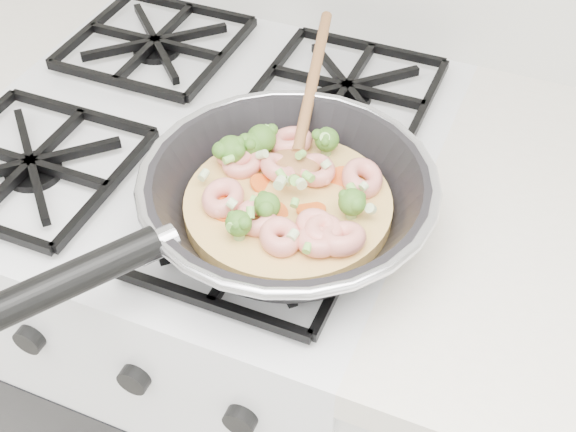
% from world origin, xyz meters
% --- Properties ---
extents(stove, '(0.60, 0.60, 0.92)m').
position_xyz_m(stove, '(0.00, 1.70, 0.46)').
color(stove, white).
rests_on(stove, ground).
extents(skillet, '(0.36, 0.59, 0.09)m').
position_xyz_m(skillet, '(0.17, 1.57, 0.96)').
color(skillet, black).
rests_on(skillet, stove).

